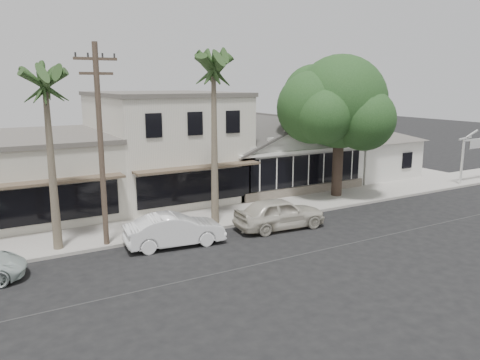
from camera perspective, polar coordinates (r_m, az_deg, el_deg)
ground at (r=21.88m, az=11.56°, el=-8.01°), size 140.00×140.00×0.00m
sidewalk_north at (r=23.92m, az=-14.52°, el=-6.24°), size 90.00×3.50×0.15m
corner_shop at (r=33.88m, az=4.12°, el=3.76°), size 10.40×8.60×5.10m
side_cottage at (r=38.51m, az=15.10°, el=2.67°), size 6.00×6.00×3.00m
row_building_near at (r=31.03m, az=-9.32°, el=4.08°), size 8.00×10.00×6.50m
row_building_midnear at (r=29.31m, az=-25.90°, el=0.32°), size 10.00×10.00×4.20m
utility_pole at (r=21.20m, az=-16.64°, el=4.44°), size 1.80×0.24×9.00m
car_0 at (r=23.95m, az=4.86°, el=-4.05°), size 4.85×2.27×1.61m
car_1 at (r=21.62m, az=-7.97°, el=-6.05°), size 4.66×2.07×1.49m
shade_tree at (r=30.45m, az=11.66°, el=9.00°), size 8.18×7.39×9.07m
palm_east at (r=23.49m, az=-3.25°, el=13.43°), size 3.59×3.59×9.31m
palm_mid at (r=21.16m, az=-22.71°, el=10.82°), size 3.59×3.59×8.53m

